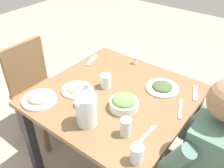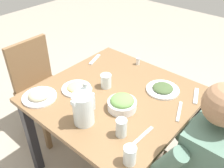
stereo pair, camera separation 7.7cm
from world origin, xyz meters
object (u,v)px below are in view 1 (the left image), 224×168
at_px(water_pitcher, 87,110).
at_px(water_glass_center, 137,154).
at_px(plate_beans, 39,98).
at_px(water_glass_near_right, 126,127).
at_px(salad_bowl, 124,103).
at_px(plate_fries, 76,89).
at_px(water_glass_far_right, 106,81).
at_px(plate_dolmas, 162,87).
at_px(dining_table, 115,106).
at_px(chair_far, 36,86).
at_px(diner_near, 191,156).
at_px(oil_carafe, 87,98).
at_px(salt_shaker, 135,61).

bearing_deg(water_pitcher, water_glass_center, -98.35).
distance_m(plate_beans, water_glass_near_right, 0.61).
bearing_deg(salad_bowl, plate_fries, 97.78).
relative_size(water_pitcher, water_glass_far_right, 1.98).
xyz_separation_m(plate_fries, water_glass_far_right, (0.16, -0.13, 0.03)).
xyz_separation_m(plate_fries, plate_dolmas, (0.37, -0.45, -0.00)).
distance_m(dining_table, chair_far, 0.81).
bearing_deg(diner_near, plate_dolmas, 47.34).
xyz_separation_m(water_pitcher, plate_fries, (0.18, 0.27, -0.08)).
xyz_separation_m(dining_table, plate_beans, (-0.35, 0.34, 0.13)).
xyz_separation_m(water_pitcher, oil_carafe, (0.12, 0.10, -0.04)).
distance_m(diner_near, salt_shaker, 0.87).
bearing_deg(plate_fries, plate_beans, 152.75).
bearing_deg(diner_near, oil_carafe, 98.65).
bearing_deg(water_pitcher, salt_shaker, 11.55).
relative_size(water_pitcher, oil_carafe, 1.16).
height_order(water_glass_center, water_glass_near_right, water_glass_near_right).
distance_m(water_pitcher, water_glass_center, 0.37).
height_order(diner_near, plate_fries, diner_near).
relative_size(salad_bowl, plate_dolmas, 0.80).
relative_size(salad_bowl, water_glass_near_right, 1.66).
xyz_separation_m(water_glass_far_right, oil_carafe, (-0.22, -0.03, 0.01)).
xyz_separation_m(plate_beans, oil_carafe, (0.16, -0.28, 0.04)).
distance_m(plate_beans, oil_carafe, 0.32).
distance_m(plate_dolmas, salt_shaker, 0.38).
height_order(chair_far, water_pitcher, water_pitcher).
bearing_deg(plate_fries, diner_near, -87.51).
bearing_deg(plate_dolmas, oil_carafe, 146.54).
xyz_separation_m(diner_near, plate_dolmas, (0.34, 0.37, 0.11)).
distance_m(salad_bowl, salt_shaker, 0.55).
height_order(dining_table, water_pitcher, water_pitcher).
height_order(dining_table, diner_near, diner_near).
xyz_separation_m(plate_beans, plate_fries, (0.22, -0.11, -0.00)).
distance_m(chair_far, water_glass_center, 1.27).
bearing_deg(water_glass_far_right, water_glass_near_right, -127.91).
bearing_deg(dining_table, chair_far, 95.72).
height_order(diner_near, salad_bowl, diner_near).
relative_size(water_glass_center, water_glass_near_right, 0.95).
bearing_deg(salt_shaker, salad_bowl, -154.21).
xyz_separation_m(plate_fries, oil_carafe, (-0.06, -0.16, 0.04)).
distance_m(water_pitcher, plate_fries, 0.33).
bearing_deg(oil_carafe, water_glass_center, -110.16).
height_order(water_glass_far_right, oil_carafe, oil_carafe).
bearing_deg(diner_near, dining_table, 80.66).
bearing_deg(water_glass_center, plate_fries, 69.53).
height_order(plate_dolmas, water_glass_far_right, water_glass_far_right).
bearing_deg(salad_bowl, plate_dolmas, -16.08).
xyz_separation_m(dining_table, salad_bowl, (-0.08, -0.13, 0.15)).
bearing_deg(water_pitcher, plate_fries, 55.61).
bearing_deg(oil_carafe, plate_fries, 68.66).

